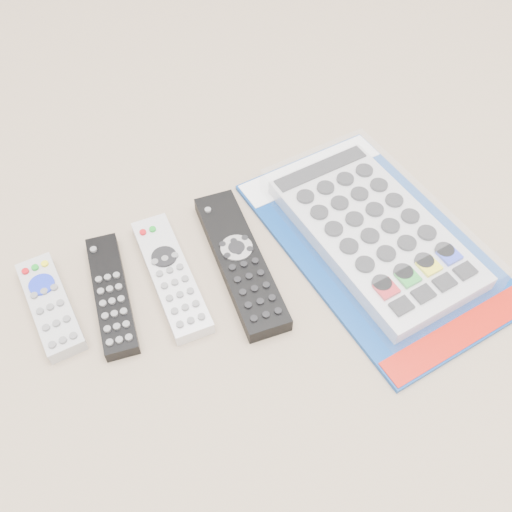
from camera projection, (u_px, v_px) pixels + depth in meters
name	position (u px, v px, depth m)	size (l,w,h in m)	color
remote_small_grey	(50.00, 305.00, 0.69)	(0.05, 0.15, 0.02)	#ACACAE
remote_slim_black	(112.00, 294.00, 0.71)	(0.07, 0.18, 0.02)	black
remote_silver_dvd	(171.00, 275.00, 0.72)	(0.06, 0.19, 0.02)	silver
remote_large_black	(240.00, 261.00, 0.73)	(0.08, 0.23, 0.03)	black
jumbo_remote_packaged	(375.00, 231.00, 0.75)	(0.25, 0.38, 0.05)	navy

